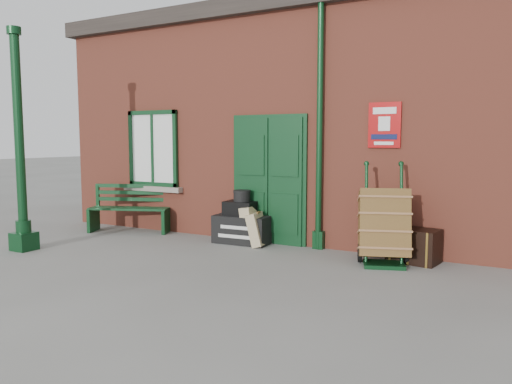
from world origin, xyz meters
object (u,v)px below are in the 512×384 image
Objects in this scene: bench at (131,207)px; dark_trunk at (414,245)px; houdini_trunk at (243,229)px; porter_trolley at (384,226)px.

bench is 5.48m from dark_trunk.
bench is 2.32× the size of dark_trunk.
houdini_trunk is 0.67× the size of porter_trolley.
bench is 1.11× the size of porter_trolley.
dark_trunk is (0.38, 0.30, -0.32)m from porter_trolley.
porter_trolley reaches higher than bench.
porter_trolley is (5.09, -0.19, 0.08)m from bench.
bench reaches higher than houdini_trunk.
houdini_trunk is 2.95m from dark_trunk.
dark_trunk is at bearing 18.65° from porter_trolley.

